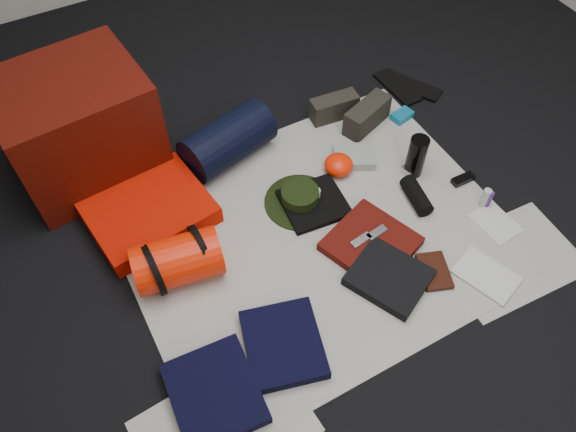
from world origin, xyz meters
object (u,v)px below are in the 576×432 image
paperback_book (434,271)px  red_cabinet (79,127)px  navy_duffel (228,140)px  compact_camera (412,168)px  stuff_sack (178,261)px  sleeping_pad (149,212)px  water_bottle (416,156)px

paperback_book → red_cabinet: bearing=150.5°
navy_duffel → compact_camera: size_ratio=4.29×
red_cabinet → stuff_sack: bearing=-84.8°
red_cabinet → stuff_sack: (0.14, -0.76, -0.15)m
stuff_sack → sleeping_pad: bearing=91.7°
sleeping_pad → navy_duffel: size_ratio=1.17×
water_bottle → sleeping_pad: bearing=164.0°
sleeping_pad → compact_camera: sleeping_pad is taller
navy_duffel → stuff_sack: bearing=-146.8°
navy_duffel → paperback_book: navy_duffel is taller
navy_duffel → compact_camera: (0.72, -0.50, -0.09)m
water_bottle → red_cabinet: bearing=149.6°
red_cabinet → compact_camera: 1.53m
navy_duffel → paperback_book: 1.11m
water_bottle → paperback_book: water_bottle is taller
red_cabinet → navy_duffel: red_cabinet is taller
stuff_sack → red_cabinet: bearing=100.1°
stuff_sack → compact_camera: stuff_sack is taller
sleeping_pad → paperback_book: bearing=-41.9°
water_bottle → stuff_sack: bearing=179.8°
sleeping_pad → navy_duffel: 0.50m
stuff_sack → water_bottle: size_ratio=1.60×
sleeping_pad → navy_duffel: bearing=19.7°
red_cabinet → paperback_book: size_ratio=3.53×
stuff_sack → paperback_book: (0.92, -0.50, -0.09)m
stuff_sack → compact_camera: (1.18, 0.01, -0.08)m
sleeping_pad → compact_camera: 1.23m
sleeping_pad → navy_duffel: navy_duffel is taller
sleeping_pad → paperback_book: (0.93, -0.83, -0.03)m
stuff_sack → compact_camera: bearing=0.3°
stuff_sack → compact_camera: 1.18m
compact_camera → paperback_book: bearing=-130.1°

